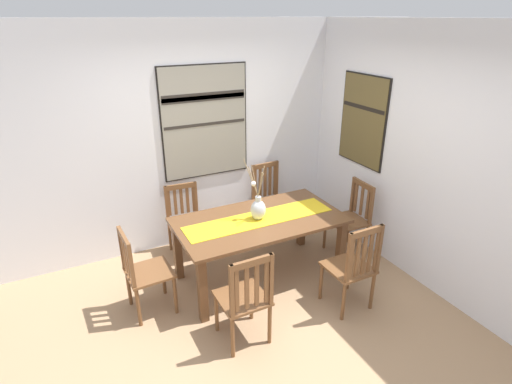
# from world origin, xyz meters

# --- Properties ---
(ground_plane) EXTENTS (6.40, 6.40, 0.03)m
(ground_plane) POSITION_xyz_m (0.00, 0.00, -0.01)
(ground_plane) COLOR #A37F5B
(wall_back) EXTENTS (6.40, 0.12, 2.70)m
(wall_back) POSITION_xyz_m (0.00, 1.86, 1.35)
(wall_back) COLOR silver
(wall_back) RESTS_ON ground_plane
(wall_side) EXTENTS (0.12, 6.40, 2.70)m
(wall_side) POSITION_xyz_m (1.86, 0.00, 1.35)
(wall_side) COLOR silver
(wall_side) RESTS_ON ground_plane
(dining_table) EXTENTS (1.77, 0.95, 0.73)m
(dining_table) POSITION_xyz_m (0.26, 0.65, 0.63)
(dining_table) COLOR brown
(dining_table) RESTS_ON ground_plane
(table_runner) EXTENTS (1.63, 0.36, 0.01)m
(table_runner) POSITION_xyz_m (0.26, 0.65, 0.73)
(table_runner) COLOR gold
(table_runner) RESTS_ON dining_table
(centerpiece_vase) EXTENTS (0.20, 0.26, 0.66)m
(centerpiece_vase) POSITION_xyz_m (0.24, 0.65, 0.86)
(centerpiece_vase) COLOR silver
(centerpiece_vase) RESTS_ON dining_table
(chair_0) EXTENTS (0.43, 0.43, 0.96)m
(chair_0) POSITION_xyz_m (0.83, -0.23, 0.49)
(chair_0) COLOR brown
(chair_0) RESTS_ON ground_plane
(chair_1) EXTENTS (0.45, 0.45, 0.87)m
(chair_1) POSITION_xyz_m (-0.30, 1.53, 0.46)
(chair_1) COLOR brown
(chair_1) RESTS_ON ground_plane
(chair_2) EXTENTS (0.42, 0.42, 0.94)m
(chair_2) POSITION_xyz_m (-0.30, -0.17, 0.48)
(chair_2) COLOR brown
(chair_2) RESTS_ON ground_plane
(chair_3) EXTENTS (0.44, 0.44, 0.90)m
(chair_3) POSITION_xyz_m (-1.00, 0.65, 0.47)
(chair_3) COLOR brown
(chair_3) RESTS_ON ground_plane
(chair_4) EXTENTS (0.44, 0.44, 0.95)m
(chair_4) POSITION_xyz_m (0.87, 1.53, 0.49)
(chair_4) COLOR brown
(chair_4) RESTS_ON ground_plane
(chair_5) EXTENTS (0.44, 0.44, 0.91)m
(chair_5) POSITION_xyz_m (1.51, 0.64, 0.47)
(chair_5) COLOR brown
(chair_5) RESTS_ON ground_plane
(painting_on_back_wall) EXTENTS (1.08, 0.05, 1.35)m
(painting_on_back_wall) POSITION_xyz_m (0.11, 1.79, 1.54)
(painting_on_back_wall) COLOR black
(painting_on_side_wall) EXTENTS (0.05, 0.76, 1.08)m
(painting_on_side_wall) POSITION_xyz_m (1.79, 0.93, 1.56)
(painting_on_side_wall) COLOR black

